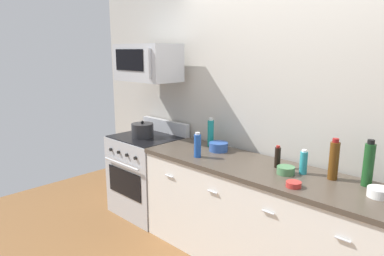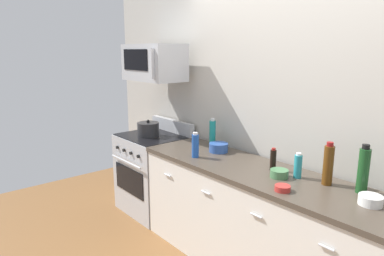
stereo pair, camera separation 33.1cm
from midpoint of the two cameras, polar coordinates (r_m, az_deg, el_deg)
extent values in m
cube|color=#B7B2A8|center=(3.15, 12.98, 2.73)|extent=(5.42, 0.10, 2.70)
cube|color=silver|center=(3.11, 8.08, -14.96)|extent=(2.30, 0.62, 0.88)
cube|color=#473D33|center=(2.93, 8.36, -6.95)|extent=(2.33, 0.65, 0.04)
cylinder|color=silver|center=(3.29, -6.73, -7.98)|extent=(0.10, 0.02, 0.02)
cylinder|color=silver|center=(2.92, 0.11, -10.62)|extent=(0.10, 0.02, 0.02)
cylinder|color=silver|center=(2.61, 8.90, -13.73)|extent=(0.10, 0.02, 0.02)
cylinder|color=silver|center=(2.38, 20.00, -17.10)|extent=(0.10, 0.02, 0.02)
cube|color=#B7BABF|center=(4.11, -9.72, -7.75)|extent=(0.76, 0.64, 0.91)
cube|color=black|center=(3.94, -13.55, -8.90)|extent=(0.58, 0.01, 0.30)
cylinder|color=#B7BABF|center=(3.85, -14.11, -5.82)|extent=(0.61, 0.02, 0.02)
cube|color=#B7BABF|center=(4.13, -6.77, 0.18)|extent=(0.76, 0.06, 0.16)
cube|color=black|center=(3.98, -9.97, -1.51)|extent=(0.73, 0.61, 0.01)
cylinder|color=black|center=(4.02, -15.66, -3.50)|extent=(0.04, 0.02, 0.04)
cylinder|color=black|center=(3.89, -14.51, -3.95)|extent=(0.04, 0.02, 0.04)
cylinder|color=black|center=(3.77, -13.29, -4.43)|extent=(0.04, 0.02, 0.04)
cylinder|color=black|center=(3.65, -11.98, -4.95)|extent=(0.04, 0.02, 0.04)
cube|color=#B7BABF|center=(3.89, -9.84, 10.62)|extent=(0.74, 0.40, 0.40)
cube|color=black|center=(3.82, -12.90, 10.94)|extent=(0.48, 0.01, 0.22)
cube|color=#B7BABF|center=(3.52, -9.84, 10.43)|extent=(0.02, 0.04, 0.30)
cylinder|color=#197F7A|center=(3.50, 0.41, -0.92)|extent=(0.06, 0.06, 0.27)
cylinder|color=beige|center=(3.47, 0.42, 1.46)|extent=(0.04, 0.04, 0.03)
cylinder|color=#19471E|center=(2.70, 24.15, -5.69)|extent=(0.08, 0.08, 0.31)
cylinder|color=black|center=(2.66, 24.48, -2.16)|extent=(0.05, 0.05, 0.03)
cylinder|color=#59330F|center=(2.75, 19.32, -5.23)|extent=(0.07, 0.07, 0.29)
cylinder|color=maroon|center=(2.70, 19.56, -2.00)|extent=(0.05, 0.05, 0.03)
cylinder|color=teal|center=(2.82, 14.83, -5.67)|extent=(0.06, 0.06, 0.18)
cylinder|color=white|center=(2.79, 14.95, -3.73)|extent=(0.04, 0.04, 0.02)
cylinder|color=black|center=(2.92, 10.88, -4.89)|extent=(0.05, 0.05, 0.17)
cylinder|color=maroon|center=(2.90, 10.96, -3.11)|extent=(0.03, 0.03, 0.02)
cylinder|color=#1E4CA5|center=(3.14, -2.09, -3.02)|extent=(0.07, 0.07, 0.21)
cylinder|color=silver|center=(3.12, -2.11, -0.95)|extent=(0.04, 0.04, 0.02)
cylinder|color=#B72D28|center=(2.55, 12.95, -9.16)|extent=(0.11, 0.11, 0.04)
torus|color=#B72D28|center=(2.55, 12.97, -8.81)|extent=(0.11, 0.11, 0.01)
cylinder|color=#B72D28|center=(2.56, 12.93, -9.52)|extent=(0.06, 0.06, 0.01)
cylinder|color=#477A4C|center=(2.80, 12.07, -6.91)|extent=(0.14, 0.14, 0.06)
torus|color=#477A4C|center=(2.79, 12.10, -6.39)|extent=(0.14, 0.14, 0.01)
cylinder|color=#477A4C|center=(2.81, 12.05, -7.41)|extent=(0.08, 0.08, 0.01)
cylinder|color=white|center=(2.57, 25.37, -9.71)|extent=(0.15, 0.15, 0.06)
torus|color=white|center=(2.56, 25.43, -9.14)|extent=(0.15, 0.15, 0.01)
cylinder|color=white|center=(2.58, 25.31, -10.26)|extent=(0.08, 0.08, 0.01)
cylinder|color=#2D519E|center=(3.35, 1.60, -3.16)|extent=(0.18, 0.18, 0.09)
torus|color=#2D519E|center=(3.34, 1.61, -2.53)|extent=(0.18, 0.18, 0.01)
cylinder|color=#2D519E|center=(3.36, 1.60, -3.76)|extent=(0.10, 0.10, 0.01)
cylinder|color=#262628|center=(3.93, -10.60, -0.42)|extent=(0.25, 0.25, 0.16)
sphere|color=black|center=(3.91, -10.66, 0.92)|extent=(0.04, 0.04, 0.04)
camera|label=1|loc=(0.17, -92.86, -0.64)|focal=32.17mm
camera|label=2|loc=(0.17, 87.14, 0.64)|focal=32.17mm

